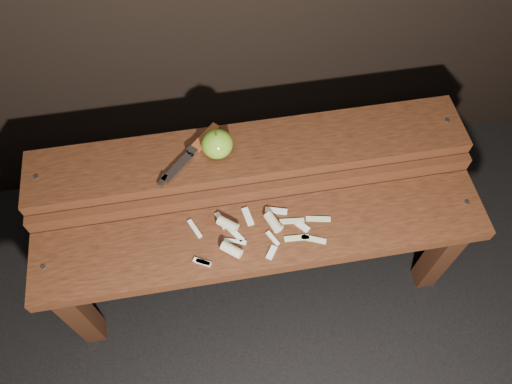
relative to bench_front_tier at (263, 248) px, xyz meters
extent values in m
plane|color=black|center=(0.00, 0.06, -0.35)|extent=(60.00, 60.00, 0.00)
cube|color=#32180C|center=(-0.54, -0.04, -0.16)|extent=(0.06, 0.06, 0.38)
cube|color=#32180C|center=(0.54, -0.04, -0.16)|extent=(0.06, 0.06, 0.38)
cube|color=#411F0F|center=(0.00, 0.01, 0.05)|extent=(1.20, 0.20, 0.04)
cylinder|color=slate|center=(-0.56, 0.01, 0.07)|extent=(0.01, 0.01, 0.00)
cylinder|color=slate|center=(0.56, 0.01, 0.07)|extent=(0.01, 0.01, 0.00)
cube|color=#32180C|center=(-0.54, 0.26, -0.12)|extent=(0.06, 0.06, 0.46)
cube|color=#32180C|center=(0.54, 0.26, -0.12)|extent=(0.06, 0.06, 0.46)
cube|color=#411F0F|center=(0.00, 0.13, 0.09)|extent=(1.20, 0.02, 0.05)
cube|color=#411F0F|center=(0.00, 0.23, 0.13)|extent=(1.20, 0.18, 0.04)
cylinder|color=slate|center=(-0.56, 0.23, 0.15)|extent=(0.01, 0.01, 0.00)
cylinder|color=slate|center=(0.56, 0.23, 0.15)|extent=(0.01, 0.01, 0.00)
ellipsoid|color=olive|center=(-0.08, 0.23, 0.18)|extent=(0.08, 0.08, 0.08)
cylinder|color=#382314|center=(-0.08, 0.23, 0.23)|extent=(0.01, 0.01, 0.01)
cube|color=brown|center=(-0.11, 0.28, 0.16)|extent=(0.08, 0.08, 0.02)
cube|color=silver|center=(-0.15, 0.24, 0.16)|extent=(0.03, 0.03, 0.02)
cube|color=silver|center=(-0.20, 0.19, 0.16)|extent=(0.09, 0.09, 0.00)
cube|color=silver|center=(-0.24, 0.16, 0.16)|extent=(0.03, 0.04, 0.00)
cube|color=beige|center=(-0.07, 0.02, 0.07)|extent=(0.04, 0.05, 0.01)
cube|color=beige|center=(-0.10, 0.07, 0.07)|extent=(0.03, 0.05, 0.01)
cube|color=beige|center=(-0.17, -0.04, 0.07)|extent=(0.05, 0.03, 0.01)
cube|color=beige|center=(-0.17, 0.05, 0.07)|extent=(0.03, 0.06, 0.01)
cube|color=beige|center=(-0.08, 0.00, 0.07)|extent=(0.06, 0.03, 0.01)
cube|color=beige|center=(-0.03, 0.07, 0.07)|extent=(0.03, 0.06, 0.01)
cube|color=beige|center=(0.11, 0.01, 0.07)|extent=(0.04, 0.04, 0.01)
cube|color=beige|center=(0.02, -0.01, 0.07)|extent=(0.03, 0.05, 0.01)
cube|color=beige|center=(0.05, 0.07, 0.07)|extent=(0.06, 0.03, 0.01)
cube|color=beige|center=(-0.16, -0.04, 0.07)|extent=(0.04, 0.03, 0.01)
cube|color=beige|center=(0.04, 0.04, 0.07)|extent=(0.04, 0.05, 0.01)
cube|color=beige|center=(0.01, -0.05, 0.07)|extent=(0.03, 0.04, 0.01)
cylinder|color=#C9BB8C|center=(-0.09, -0.03, 0.08)|extent=(0.06, 0.05, 0.03)
cylinder|color=#C9BB8C|center=(-0.09, 0.05, 0.08)|extent=(0.06, 0.05, 0.03)
cylinder|color=#C9BB8C|center=(0.03, 0.03, 0.08)|extent=(0.04, 0.06, 0.03)
cube|color=#BCC988|center=(0.08, -0.02, 0.07)|extent=(0.07, 0.02, 0.00)
cube|color=#BCC988|center=(0.13, -0.03, 0.07)|extent=(0.07, 0.04, 0.00)
cube|color=#BCC988|center=(0.15, 0.03, 0.07)|extent=(0.07, 0.03, 0.00)
cube|color=#BCC988|center=(0.08, 0.03, 0.07)|extent=(0.07, 0.02, 0.00)
camera|label=1|loc=(-0.11, -0.56, 1.23)|focal=35.00mm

